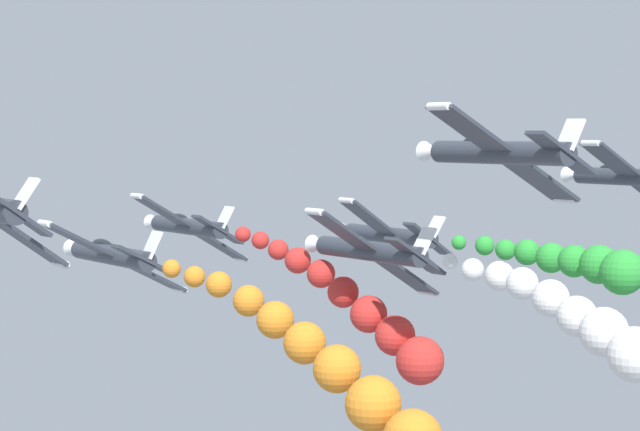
% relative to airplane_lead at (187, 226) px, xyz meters
% --- Properties ---
extents(airplane_lead, '(8.46, 10.35, 5.09)m').
position_rel_airplane_lead_xyz_m(airplane_lead, '(0.00, 0.00, 0.00)').
color(airplane_lead, '#333842').
extents(smoke_trail_lead, '(2.98, 18.69, 7.51)m').
position_rel_airplane_lead_xyz_m(smoke_trail_lead, '(0.65, -19.88, -3.87)').
color(smoke_trail_lead, red).
extents(airplane_left_inner, '(8.69, 10.35, 4.64)m').
position_rel_airplane_lead_xyz_m(airplane_left_inner, '(-10.70, -10.74, -0.52)').
color(airplane_left_inner, '#333842').
extents(smoke_trail_left_inner, '(3.09, 25.75, 9.82)m').
position_rel_airplane_lead_xyz_m(smoke_trail_left_inner, '(-10.14, -36.15, -5.69)').
color(smoke_trail_left_inner, orange).
extents(airplane_right_inner, '(8.12, 10.35, 5.65)m').
position_rel_airplane_lead_xyz_m(airplane_right_inner, '(10.79, -8.45, -0.53)').
color(airplane_right_inner, '#333842').
extents(smoke_trail_right_inner, '(4.51, 17.57, 2.41)m').
position_rel_airplane_lead_xyz_m(smoke_trail_right_inner, '(9.03, -27.65, -0.67)').
color(smoke_trail_right_inner, green).
extents(airplane_left_outer, '(8.31, 10.35, 5.35)m').
position_rel_airplane_lead_xyz_m(airplane_left_outer, '(0.40, -20.22, -0.13)').
color(airplane_left_outer, '#333842').
extents(smoke_trail_left_outer, '(2.77, 14.75, 4.40)m').
position_rel_airplane_lead_xyz_m(smoke_trail_left_outer, '(-0.23, -36.96, -1.94)').
color(smoke_trail_left_outer, white).
extents(airplane_trailing, '(8.50, 10.35, 5.03)m').
position_rel_airplane_lead_xyz_m(airplane_trailing, '(20.66, -20.74, 3.57)').
color(airplane_trailing, '#333842').
extents(airplane_high_slot, '(8.54, 10.35, 4.93)m').
position_rel_airplane_lead_xyz_m(airplane_high_slot, '(-0.51, -31.75, 5.46)').
color(airplane_high_slot, '#333842').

